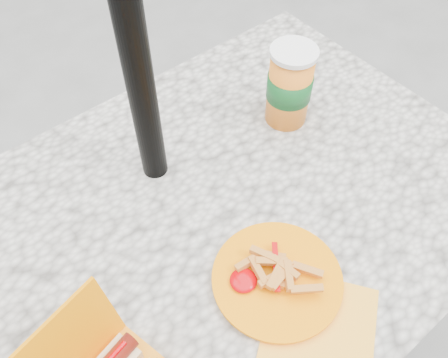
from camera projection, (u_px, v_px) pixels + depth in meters
ground at (212, 350)px, 1.49m from camera, size 60.00×60.00×0.00m
picnic_table at (205, 248)px, 0.98m from camera, size 1.20×0.80×0.75m
umbrella_pole at (128, 18)px, 0.69m from camera, size 0.05×0.05×2.20m
fries_plate at (280, 282)px, 0.80m from camera, size 0.24×0.34×0.04m
soda_cup at (290, 86)px, 0.99m from camera, size 0.10×0.10×0.18m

